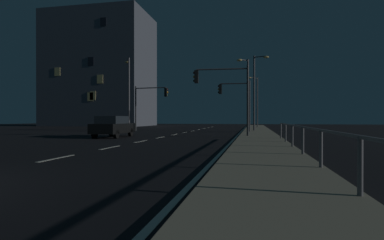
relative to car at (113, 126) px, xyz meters
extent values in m
plane|color=black|center=(3.50, 0.97, -0.82)|extent=(112.00, 112.00, 0.00)
cube|color=gray|center=(10.61, 0.97, -0.75)|extent=(2.88, 77.00, 0.14)
cube|color=silver|center=(3.50, -11.53, -0.82)|extent=(0.14, 2.00, 0.01)
cube|color=silver|center=(3.50, -7.53, -0.82)|extent=(0.14, 2.00, 0.01)
cube|color=silver|center=(3.50, -3.53, -0.82)|extent=(0.14, 2.00, 0.01)
cube|color=silver|center=(3.50, 0.47, -0.82)|extent=(0.14, 2.00, 0.01)
cube|color=silver|center=(3.50, 4.47, -0.82)|extent=(0.14, 2.00, 0.01)
cube|color=silver|center=(3.50, 8.47, -0.82)|extent=(0.14, 2.00, 0.01)
cube|color=silver|center=(3.50, 12.47, -0.82)|extent=(0.14, 2.00, 0.01)
cube|color=silver|center=(3.50, 16.47, -0.82)|extent=(0.14, 2.00, 0.01)
cube|color=silver|center=(3.50, 20.47, -0.82)|extent=(0.14, 2.00, 0.01)
cube|color=silver|center=(3.50, 24.47, -0.82)|extent=(0.14, 2.00, 0.01)
cube|color=silver|center=(3.50, 28.47, -0.82)|extent=(0.14, 2.00, 0.01)
cube|color=silver|center=(8.92, 5.97, -0.82)|extent=(0.14, 53.00, 0.01)
cube|color=black|center=(0.00, 0.07, -0.15)|extent=(2.01, 4.47, 0.70)
cube|color=#1E2328|center=(0.01, -0.18, 0.47)|extent=(1.70, 2.53, 0.55)
cylinder|color=black|center=(-0.86, 1.44, -0.50)|extent=(0.25, 0.65, 0.64)
cylinder|color=black|center=(0.74, 1.51, -0.50)|extent=(0.25, 0.65, 0.64)
cylinder|color=black|center=(-0.74, -1.37, -0.50)|extent=(0.25, 0.65, 0.64)
cylinder|color=black|center=(0.86, -1.31, -0.50)|extent=(0.25, 0.65, 0.64)
cylinder|color=#2D3033|center=(9.79, 1.53, 1.89)|extent=(0.16, 0.16, 5.14)
cylinder|color=#4C4C51|center=(7.91, 1.43, 4.21)|extent=(3.76, 0.33, 0.11)
cube|color=black|center=(6.03, 1.32, 3.68)|extent=(0.30, 0.36, 0.95)
sphere|color=black|center=(5.88, 1.31, 3.98)|extent=(0.20, 0.20, 0.20)
sphere|color=orange|center=(5.88, 1.31, 3.68)|extent=(0.20, 0.20, 0.20)
sphere|color=black|center=(5.88, 1.31, 3.38)|extent=(0.20, 0.20, 0.20)
cylinder|color=#2D3033|center=(-2.84, 11.44, 1.70)|extent=(0.16, 0.16, 5.05)
cylinder|color=#4C4C51|center=(-1.03, 11.31, 3.98)|extent=(3.63, 0.36, 0.11)
cube|color=black|center=(0.78, 11.18, 3.45)|extent=(0.30, 0.36, 0.95)
sphere|color=black|center=(0.93, 11.17, 3.75)|extent=(0.20, 0.20, 0.20)
sphere|color=orange|center=(0.93, 11.17, 3.45)|extent=(0.20, 0.20, 0.20)
sphere|color=black|center=(0.93, 11.17, 3.15)|extent=(0.20, 0.20, 0.20)
cylinder|color=#38383D|center=(9.81, 8.99, 1.77)|extent=(0.16, 0.16, 4.91)
cylinder|color=#38383D|center=(8.41, 8.93, 3.98)|extent=(2.81, 0.23, 0.11)
cube|color=black|center=(7.00, 8.87, 3.45)|extent=(0.29, 0.35, 0.95)
sphere|color=black|center=(6.85, 8.87, 3.75)|extent=(0.20, 0.20, 0.20)
sphere|color=orange|center=(6.85, 8.87, 3.45)|extent=(0.20, 0.20, 0.20)
sphere|color=black|center=(6.85, 8.87, 3.15)|extent=(0.20, 0.20, 0.20)
cylinder|color=#38383D|center=(10.73, 24.59, 2.95)|extent=(0.18, 0.18, 7.26)
cylinder|color=#2D3033|center=(10.17, 23.73, 6.43)|extent=(1.21, 1.77, 0.10)
ellipsoid|color=#F9D172|center=(9.61, 22.88, 6.33)|extent=(0.56, 0.36, 0.24)
cylinder|color=#4C4C51|center=(-2.70, 9.23, 3.08)|extent=(0.18, 0.18, 7.81)
cylinder|color=#2D3033|center=(-3.03, 9.77, 6.84)|extent=(0.74, 1.12, 0.10)
ellipsoid|color=#F9D172|center=(-3.36, 10.31, 6.74)|extent=(0.56, 0.36, 0.24)
cylinder|color=#38383D|center=(9.62, 11.87, 3.09)|extent=(0.18, 0.18, 7.53)
cylinder|color=#4C4C51|center=(9.18, 11.37, 6.70)|extent=(0.94, 1.07, 0.10)
ellipsoid|color=#F9D172|center=(8.75, 10.87, 6.60)|extent=(0.56, 0.36, 0.24)
cylinder|color=#38383D|center=(10.25, 11.61, 3.23)|extent=(0.18, 0.18, 7.83)
cylinder|color=#38383D|center=(10.86, 11.45, 6.99)|extent=(1.23, 0.42, 0.10)
ellipsoid|color=#F9D172|center=(11.46, 11.29, 6.89)|extent=(0.56, 0.36, 0.24)
cylinder|color=#59595E|center=(11.90, -15.60, -0.21)|extent=(0.09, 0.09, 0.95)
cylinder|color=#59595E|center=(11.90, -12.66, -0.21)|extent=(0.09, 0.09, 0.95)
cylinder|color=#59595E|center=(11.90, -9.73, -0.21)|extent=(0.09, 0.09, 0.95)
cylinder|color=#59595E|center=(11.90, -6.80, -0.21)|extent=(0.09, 0.09, 0.95)
cylinder|color=#59595E|center=(11.90, -3.87, -0.21)|extent=(0.09, 0.09, 0.95)
cylinder|color=#59595E|center=(11.90, -0.94, -0.21)|extent=(0.09, 0.09, 0.95)
cube|color=slate|center=(11.90, -9.73, 0.27)|extent=(0.06, 17.59, 0.06)
cube|color=#4C515B|center=(-18.95, 33.51, 9.85)|extent=(18.83, 12.26, 21.34)
cube|color=#EACC7A|center=(-24.04, 27.35, 8.89)|extent=(1.10, 0.06, 1.50)
cube|color=black|center=(-17.52, 27.35, 10.50)|extent=(1.10, 0.06, 1.50)
cube|color=#EACC7A|center=(-17.61, 27.35, 4.36)|extent=(1.10, 0.06, 1.50)
cube|color=#EACC7A|center=(-15.80, 27.35, 7.36)|extent=(1.10, 0.06, 1.50)
cube|color=black|center=(-15.15, 27.35, 17.20)|extent=(1.10, 0.06, 1.50)
cube|color=#EACC7A|center=(-17.17, 27.35, 4.54)|extent=(1.10, 0.06, 1.50)
camera|label=1|loc=(10.21, -20.95, 0.57)|focal=28.51mm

